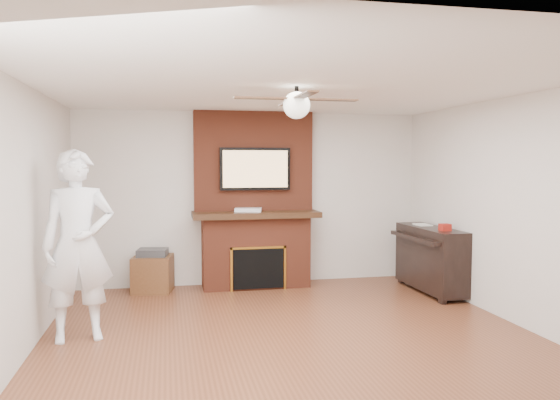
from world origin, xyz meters
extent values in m
cube|color=#572C19|center=(0.00, 0.00, -0.09)|extent=(5.36, 5.86, 0.18)
cube|color=white|center=(0.00, 0.00, 2.59)|extent=(5.36, 5.86, 0.18)
cube|color=beige|center=(0.00, 2.84, 1.25)|extent=(5.36, 0.18, 2.50)
cube|color=beige|center=(0.00, -2.84, 1.25)|extent=(5.36, 0.18, 2.50)
cube|color=beige|center=(-2.59, 0.00, 1.25)|extent=(0.18, 5.86, 2.50)
cube|color=beige|center=(2.59, 0.00, 1.25)|extent=(0.18, 5.86, 2.50)
cube|color=brown|center=(0.00, 2.50, 0.50)|extent=(1.50, 0.50, 1.00)
cube|color=black|center=(0.00, 2.47, 1.04)|extent=(1.78, 0.64, 0.08)
cube|color=brown|center=(0.00, 2.65, 1.79)|extent=(1.70, 0.20, 1.42)
cube|color=black|center=(0.00, 2.25, 0.31)|extent=(0.70, 0.06, 0.55)
cube|color=#BF8C2D|center=(0.00, 2.24, 0.60)|extent=(0.78, 0.02, 0.03)
cube|color=#BF8C2D|center=(-0.38, 2.24, 0.31)|extent=(0.03, 0.02, 0.61)
cube|color=#BF8C2D|center=(0.38, 2.24, 0.31)|extent=(0.03, 0.02, 0.61)
cube|color=black|center=(0.00, 2.50, 1.68)|extent=(1.00, 0.07, 0.60)
cube|color=tan|center=(0.00, 2.47, 1.68)|extent=(0.92, 0.01, 0.52)
cylinder|color=black|center=(0.00, 0.00, 2.43)|extent=(0.04, 0.04, 0.14)
sphere|color=white|center=(0.00, 0.00, 2.32)|extent=(0.26, 0.26, 0.26)
cube|color=black|center=(0.33, 0.00, 2.38)|extent=(0.55, 0.11, 0.01)
cube|color=black|center=(0.00, 0.33, 2.38)|extent=(0.11, 0.55, 0.01)
cube|color=black|center=(-0.33, 0.00, 2.38)|extent=(0.55, 0.11, 0.01)
cube|color=black|center=(0.00, -0.33, 2.38)|extent=(0.11, 0.55, 0.01)
imported|color=white|center=(-2.10, 0.55, 0.95)|extent=(0.78, 0.60, 1.90)
cube|color=#522E17|center=(-1.43, 2.48, 0.25)|extent=(0.59, 0.59, 0.49)
cube|color=#313133|center=(-1.43, 2.48, 0.54)|extent=(0.44, 0.38, 0.10)
cube|color=black|center=(2.29, 1.67, 0.47)|extent=(0.43, 1.37, 0.84)
cube|color=black|center=(2.14, 1.06, 0.37)|extent=(0.06, 0.10, 0.73)
cube|color=black|center=(2.14, 2.28, 0.37)|extent=(0.06, 0.10, 0.73)
cube|color=black|center=(2.06, 1.67, 0.75)|extent=(0.17, 1.26, 0.05)
cube|color=silver|center=(2.29, 1.93, 0.90)|extent=(0.19, 0.26, 0.01)
cube|color=maroon|center=(2.29, 1.30, 0.93)|extent=(0.13, 0.13, 0.09)
cube|color=silver|center=(-0.11, 2.45, 1.11)|extent=(0.41, 0.29, 0.05)
cylinder|color=#CC5918|center=(-0.19, 2.33, 0.06)|extent=(0.07, 0.07, 0.12)
cylinder|color=#358535|center=(-0.06, 2.32, 0.05)|extent=(0.07, 0.07, 0.10)
cylinder|color=#F5DAC3|center=(0.15, 2.33, 0.05)|extent=(0.09, 0.09, 0.10)
cylinder|color=teal|center=(0.20, 2.34, 0.05)|extent=(0.06, 0.06, 0.09)
cylinder|color=gold|center=(-0.10, 2.33, 0.06)|extent=(0.07, 0.07, 0.12)
camera|label=1|loc=(-1.23, -5.12, 1.78)|focal=35.00mm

